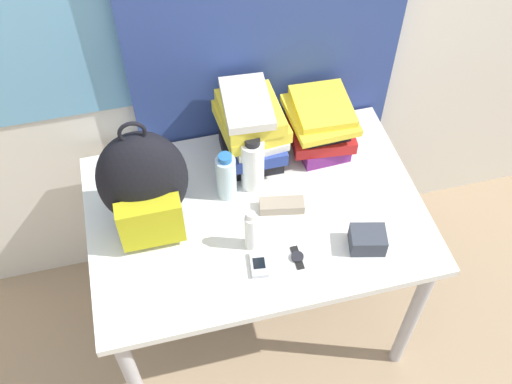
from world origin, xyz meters
name	(u,v)px	position (x,y,z in m)	size (l,w,h in m)	color
wall_back	(219,0)	(0.00, 0.85, 1.25)	(6.00, 0.06, 2.50)	silver
curtain_blue	(268,3)	(0.14, 0.80, 1.25)	(0.96, 0.04, 2.50)	navy
desk	(256,227)	(0.00, 0.38, 0.64)	(1.13, 0.77, 0.74)	silver
backpack	(144,184)	(-0.35, 0.43, 0.92)	(0.28, 0.24, 0.44)	black
book_stack_left	(251,129)	(0.04, 0.62, 0.89)	(0.23, 0.26, 0.29)	black
book_stack_center	(320,126)	(0.29, 0.62, 0.84)	(0.24, 0.26, 0.21)	#6B2370
water_bottle	(226,177)	(-0.08, 0.48, 0.83)	(0.07, 0.07, 0.19)	silver
sports_bottle	(252,164)	(0.02, 0.50, 0.84)	(0.08, 0.08, 0.23)	white
sunscreen_bottle	(251,231)	(-0.05, 0.25, 0.82)	(0.04, 0.04, 0.17)	white
cell_phone	(259,265)	(-0.04, 0.17, 0.75)	(0.06, 0.10, 0.02)	#B7BCC6
sunglasses_case	(282,206)	(0.09, 0.37, 0.76)	(0.16, 0.08, 0.04)	gray
camera_pouch	(368,240)	(0.31, 0.16, 0.77)	(0.13, 0.11, 0.07)	#383D47
wristwatch	(297,257)	(0.08, 0.17, 0.74)	(0.04, 0.09, 0.01)	black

